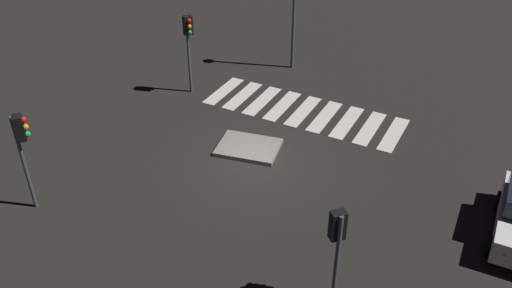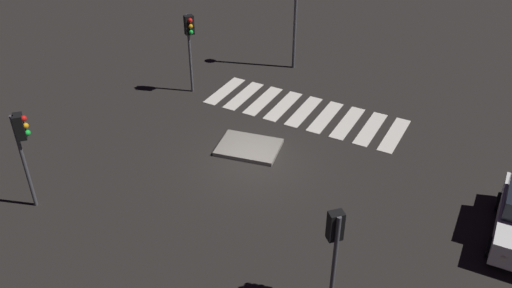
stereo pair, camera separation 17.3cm
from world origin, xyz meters
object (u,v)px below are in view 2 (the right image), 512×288
object	(u,v)px
traffic_light_north	(22,138)
traffic_light_east	(190,35)
traffic_light_west	(335,237)
traffic_island	(249,147)

from	to	relation	value
traffic_light_north	traffic_light_east	xyz separation A→B (m)	(-0.12, -10.51, 0.16)
traffic_light_north	traffic_light_east	distance (m)	10.51
traffic_light_east	traffic_light_west	bearing A→B (deg)	-5.29
traffic_island	traffic_light_east	size ratio (longest dim) A/B	0.72
traffic_island	traffic_light_east	bearing A→B (deg)	-32.65
traffic_light_north	traffic_light_west	distance (m)	11.69
traffic_island	traffic_light_west	distance (m)	9.37
traffic_light_north	traffic_light_east	world-z (taller)	traffic_light_east
traffic_light_north	traffic_light_west	world-z (taller)	traffic_light_north
traffic_light_north	traffic_island	bearing A→B (deg)	7.38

